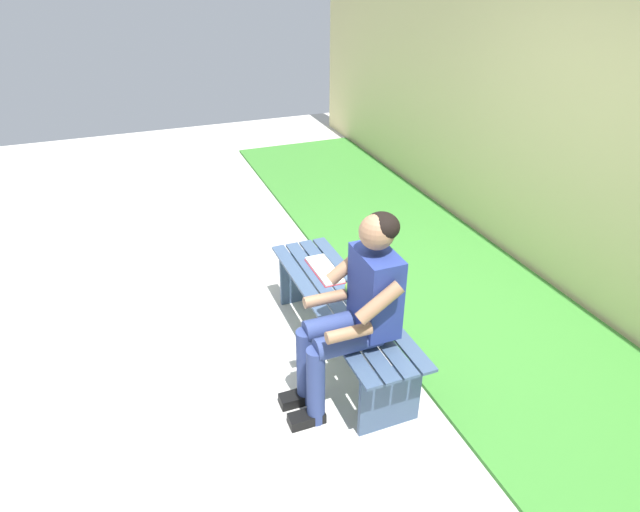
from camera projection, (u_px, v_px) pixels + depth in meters
name	position (u px, v px, depth m)	size (l,w,h in m)	color
ground_plane	(177.00, 309.00, 4.37)	(10.00, 7.00, 0.04)	beige
grass_strip	(480.00, 316.00, 4.23)	(9.00, 1.62, 0.03)	#387A2D
brick_wall	(570.00, 118.00, 4.29)	(9.50, 0.24, 2.67)	#D1C684
bench_near	(341.00, 312.00, 3.70)	(1.70, 0.46, 0.47)	#384C6B
person_seated	(355.00, 307.00, 3.14)	(0.50, 0.69, 1.28)	navy
apple	(351.00, 287.00, 3.68)	(0.08, 0.08, 0.08)	#72B738
book_open	(325.00, 270.00, 3.93)	(0.41, 0.16, 0.02)	white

